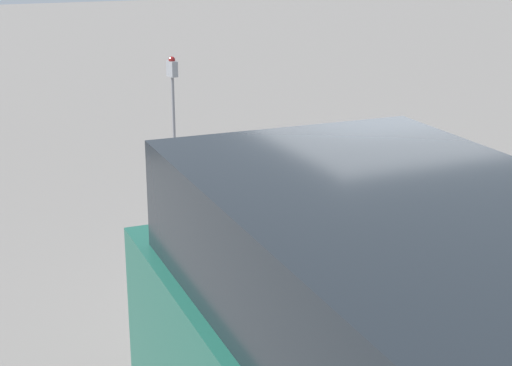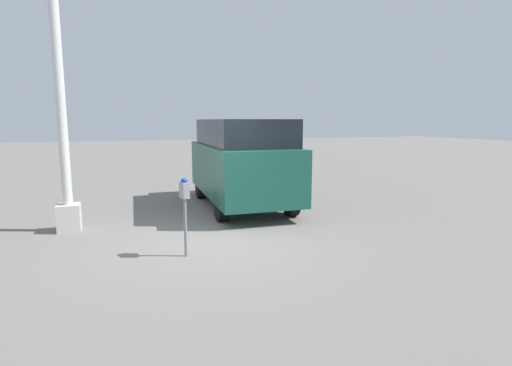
% 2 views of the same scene
% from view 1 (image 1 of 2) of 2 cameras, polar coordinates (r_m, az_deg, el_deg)
% --- Properties ---
extents(ground_plane, '(80.00, 80.00, 0.00)m').
position_cam_1_polar(ground_plane, '(7.02, 9.52, -11.72)').
color(ground_plane, slate).
extents(parking_meter_near, '(0.22, 0.15, 1.32)m').
position_cam_1_polar(parking_meter_near, '(7.48, 10.13, -1.73)').
color(parking_meter_near, gray).
rests_on(parking_meter_near, ground).
extents(parking_meter_far, '(0.22, 0.15, 1.53)m').
position_cam_1_polar(parking_meter_far, '(13.20, -6.09, 7.41)').
color(parking_meter_far, gray).
rests_on(parking_meter_far, ground).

